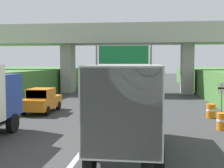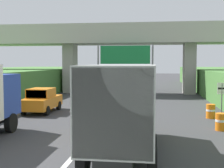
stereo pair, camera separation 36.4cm
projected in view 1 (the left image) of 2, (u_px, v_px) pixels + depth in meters
lane_centre_stripe at (121, 99)px, 29.76m from camera, size 0.20×89.70×0.01m
overpass_bridge at (126, 42)px, 35.50m from camera, size 40.00×4.80×7.93m
overhead_highway_sign at (123, 58)px, 31.76m from camera, size 5.88×0.18×5.43m
speed_limit_sign at (222, 94)px, 20.01m from camera, size 0.60×0.08×2.23m
truck_yellow at (129, 105)px, 11.56m from camera, size 2.44×7.30×3.44m
car_orange at (42, 100)px, 21.61m from camera, size 1.86×4.10×1.72m
car_black at (107, 78)px, 55.59m from camera, size 1.86×4.10×1.72m
construction_barrel_2 at (222, 121)px, 15.93m from camera, size 0.57×0.57×0.90m
construction_barrel_3 at (211, 111)px, 19.42m from camera, size 0.57×0.57×0.90m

